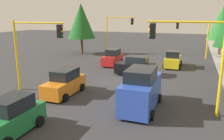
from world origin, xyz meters
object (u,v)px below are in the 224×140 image
Objects in this scene: traffic_signal_far_right at (117,28)px; traffic_signal_near_right at (34,43)px; tree_roadside_far at (222,23)px; traffic_signal_near_left at (191,48)px; car_orange at (64,83)px; delivery_van_blue at (141,90)px; car_black at (136,66)px; tree_opposite_side at (81,21)px; car_red at (113,58)px; car_yellow at (173,60)px; car_green at (11,118)px; traffic_signal_far_left at (194,32)px.

traffic_signal_far_right is 20.00m from traffic_signal_near_right.
traffic_signal_near_right is 28.42m from tree_roadside_far.
tree_roadside_far is at bearing 171.04° from traffic_signal_near_left.
delivery_van_blue is at bearing 83.58° from car_orange.
car_black is (12.00, 6.05, -3.22)m from traffic_signal_far_right.
car_black is at bearing 26.74° from traffic_signal_far_right.
car_red is (6.31, 7.48, -4.25)m from tree_opposite_side.
car_yellow is (4.91, 14.59, -4.25)m from tree_opposite_side.
car_yellow is (-19.05, 6.31, 0.00)m from car_green.
delivery_van_blue reaches higher than car_green.
tree_roadside_far reaches higher than car_black.
car_yellow is at bearing 176.85° from delivery_van_blue.
traffic_signal_far_right is at bearing 110.75° from tree_opposite_side.
traffic_signal_far_left is 0.68× the size of tree_opposite_side.
car_yellow is (-5.09, 3.26, -0.00)m from car_black.
traffic_signal_far_left reaches higher than car_yellow.
delivery_van_blue is at bearing 134.85° from car_green.
tree_roadside_far is 27.29m from car_orange.
car_black and car_orange have the same top height.
traffic_signal_far_right is 12.03m from car_yellow.
delivery_van_blue is at bearing -7.80° from traffic_signal_far_left.
traffic_signal_near_right reaches higher than car_orange.
car_green is at bearing -54.76° from traffic_signal_near_left.
car_red is at bearing -78.85° from car_yellow.
traffic_signal_far_right reaches higher than traffic_signal_far_left.
traffic_signal_far_right is 11.37m from traffic_signal_far_left.
traffic_signal_near_left is at bearing 42.88° from tree_opposite_side.
car_green is at bearing -22.20° from tree_roadside_far.
traffic_signal_near_right is 1.17× the size of delivery_van_blue.
delivery_van_blue is (20.42, 8.56, -2.83)m from traffic_signal_far_right.
traffic_signal_near_left is at bearing 29.76° from traffic_signal_far_right.
car_black is (-8.42, -2.52, -0.38)m from delivery_van_blue.
traffic_signal_far_right is at bearing -173.43° from car_green.
tree_opposite_side is at bearing -69.25° from traffic_signal_far_right.
traffic_signal_near_right is 1.45× the size of car_yellow.
delivery_van_blue reaches higher than car_black.
traffic_signal_far_left is (0.00, 11.36, -0.33)m from traffic_signal_far_right.
traffic_signal_far_left reaches higher than car_red.
car_red is (-17.65, -0.79, -0.00)m from car_green.
car_yellow is (-13.51, 0.74, -0.39)m from delivery_van_blue.
traffic_signal_far_left is 0.95× the size of traffic_signal_near_right.
traffic_signal_near_right is at bearing -10.52° from car_red.
traffic_signal_far_right is at bearing -157.25° from delivery_van_blue.
tree_opposite_side reaches higher than traffic_signal_near_left.
car_black is at bearing 48.56° from tree_opposite_side.
tree_opposite_side reaches higher than car_yellow.
traffic_signal_near_left is at bearing 0.22° from traffic_signal_far_left.
traffic_signal_near_left reaches higher than car_yellow.
car_black is at bearing 167.66° from car_green.
traffic_signal_near_left is 11.41m from traffic_signal_near_right.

